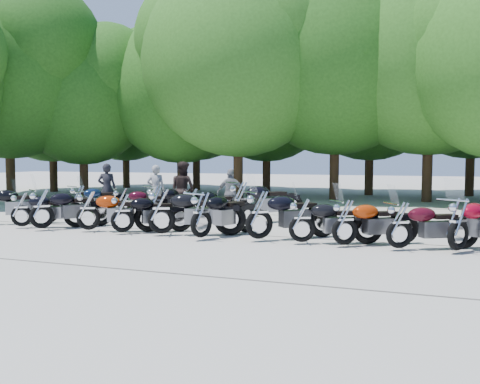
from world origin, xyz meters
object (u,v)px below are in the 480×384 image
(motorcycle_8, at_px, (302,219))
(motorcycle_7, at_px, (259,213))
(motorcycle_4, at_px, (123,211))
(motorcycle_15, at_px, (122,202))
(rider_3, at_px, (156,190))
(motorcycle_6, at_px, (201,213))
(rider_0, at_px, (107,189))
(motorcycle_14, at_px, (79,199))
(motorcycle_9, at_px, (345,220))
(motorcycle_5, at_px, (161,209))
(motorcycle_3, at_px, (88,209))
(motorcycle_11, at_px, (458,222))
(motorcycle_18, at_px, (240,200))
(motorcycle_16, at_px, (156,201))
(rider_1, at_px, (183,189))
(motorcycle_2, at_px, (42,207))
(rider_2, at_px, (231,193))
(motorcycle_17, at_px, (192,203))
(motorcycle_10, at_px, (400,223))
(motorcycle_1, at_px, (21,208))

(motorcycle_8, bearing_deg, motorcycle_7, 64.31)
(motorcycle_4, relative_size, motorcycle_15, 1.03)
(rider_3, bearing_deg, motorcycle_4, 89.58)
(motorcycle_6, xyz_separation_m, rider_0, (-5.42, 4.07, 0.23))
(motorcycle_4, bearing_deg, rider_0, 0.51)
(motorcycle_14, bearing_deg, motorcycle_9, -170.96)
(motorcycle_14, bearing_deg, rider_0, -73.92)
(motorcycle_15, distance_m, rider_3, 1.68)
(motorcycle_5, height_order, motorcycle_15, motorcycle_5)
(motorcycle_15, bearing_deg, rider_3, -36.52)
(motorcycle_3, height_order, motorcycle_7, motorcycle_7)
(motorcycle_3, relative_size, rider_0, 1.25)
(motorcycle_11, bearing_deg, rider_0, 16.52)
(motorcycle_18, bearing_deg, motorcycle_16, 44.81)
(motorcycle_6, relative_size, rider_1, 1.26)
(motorcycle_11, relative_size, motorcycle_14, 1.09)
(motorcycle_2, distance_m, rider_0, 4.15)
(motorcycle_2, relative_size, motorcycle_18, 0.89)
(motorcycle_5, distance_m, rider_0, 5.71)
(motorcycle_3, distance_m, motorcycle_5, 2.16)
(motorcycle_14, bearing_deg, motorcycle_15, -153.77)
(motorcycle_5, distance_m, motorcycle_9, 4.58)
(motorcycle_2, height_order, rider_2, rider_2)
(motorcycle_7, relative_size, motorcycle_17, 1.16)
(motorcycle_2, distance_m, motorcycle_17, 4.30)
(motorcycle_14, xyz_separation_m, motorcycle_15, (1.63, 0.04, -0.02))
(motorcycle_2, relative_size, motorcycle_4, 1.08)
(motorcycle_6, bearing_deg, motorcycle_5, 10.77)
(motorcycle_9, bearing_deg, motorcycle_5, 53.84)
(motorcycle_10, height_order, motorcycle_16, motorcycle_16)
(motorcycle_2, distance_m, motorcycle_9, 8.09)
(motorcycle_5, xyz_separation_m, motorcycle_6, (1.20, -0.23, -0.02))
(motorcycle_9, bearing_deg, rider_0, 30.61)
(motorcycle_17, distance_m, rider_2, 1.73)
(motorcycle_5, relative_size, rider_3, 1.40)
(motorcycle_10, height_order, motorcycle_18, motorcycle_18)
(motorcycle_1, bearing_deg, motorcycle_17, -81.29)
(motorcycle_2, relative_size, motorcycle_16, 1.02)
(motorcycle_14, bearing_deg, rider_3, -114.61)
(motorcycle_8, relative_size, rider_3, 1.23)
(motorcycle_1, xyz_separation_m, motorcycle_2, (0.83, -0.15, 0.07))
(motorcycle_6, bearing_deg, motorcycle_7, -147.34)
(motorcycle_7, relative_size, rider_2, 1.51)
(motorcycle_1, height_order, motorcycle_7, motorcycle_7)
(motorcycle_5, relative_size, motorcycle_17, 1.16)
(motorcycle_18, relative_size, rider_2, 1.59)
(motorcycle_17, relative_size, rider_0, 1.17)
(motorcycle_14, xyz_separation_m, motorcycle_18, (5.56, 0.19, 0.12))
(motorcycle_4, bearing_deg, motorcycle_7, -126.46)
(motorcycle_8, distance_m, motorcycle_16, 5.81)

